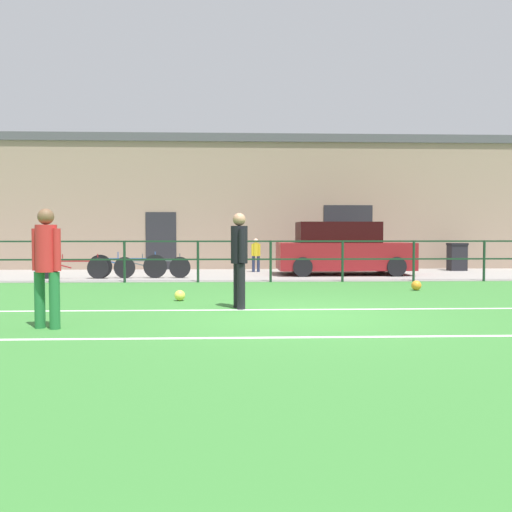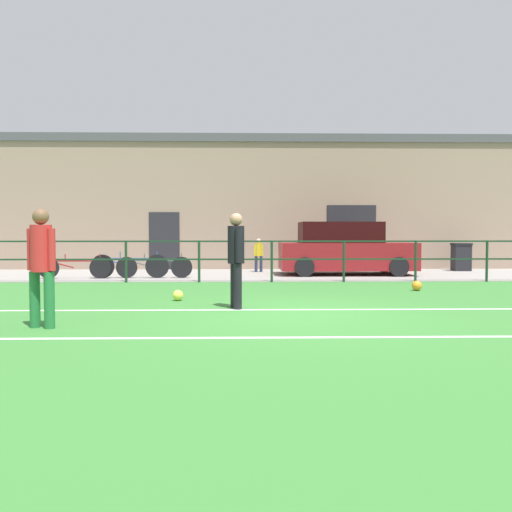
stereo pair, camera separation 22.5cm
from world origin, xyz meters
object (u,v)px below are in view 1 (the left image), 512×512
(spectator_child, at_px, (256,253))
(bicycle_parked_1, at_px, (152,267))
(trash_bin_0, at_px, (457,257))
(player_goalkeeper, at_px, (239,254))
(bicycle_parked_0, at_px, (72,268))
(soccer_ball_spare, at_px, (180,295))
(soccer_ball_match, at_px, (416,285))
(player_striker, at_px, (46,261))
(bicycle_parked_2, at_px, (128,266))
(parked_car_red, at_px, (342,250))

(spectator_child, bearing_deg, bicycle_parked_1, 38.85)
(bicycle_parked_1, relative_size, trash_bin_0, 2.32)
(player_goalkeeper, distance_m, bicycle_parked_0, 7.94)
(player_goalkeeper, bearing_deg, soccer_ball_spare, -147.93)
(bicycle_parked_1, bearing_deg, soccer_ball_match, -27.43)
(player_goalkeeper, height_order, soccer_ball_spare, player_goalkeeper)
(soccer_ball_match, bearing_deg, player_striker, -145.08)
(bicycle_parked_1, bearing_deg, player_goalkeeper, -68.63)
(bicycle_parked_0, relative_size, bicycle_parked_2, 0.92)
(player_goalkeeper, bearing_deg, bicycle_parked_1, -172.32)
(bicycle_parked_2, xyz_separation_m, trash_bin_0, (11.01, 2.79, 0.13))
(soccer_ball_spare, xyz_separation_m, trash_bin_0, (8.97, 8.04, 0.40))
(soccer_ball_spare, relative_size, trash_bin_0, 0.22)
(player_striker, height_order, bicycle_parked_1, player_striker)
(player_striker, bearing_deg, player_goalkeeper, -124.16)
(bicycle_parked_1, bearing_deg, bicycle_parked_2, -180.00)
(soccer_ball_spare, relative_size, bicycle_parked_0, 0.10)
(spectator_child, bearing_deg, bicycle_parked_2, 33.43)
(soccer_ball_spare, bearing_deg, trash_bin_0, 41.88)
(parked_car_red, relative_size, bicycle_parked_0, 1.99)
(player_striker, bearing_deg, soccer_ball_match, -124.70)
(soccer_ball_spare, height_order, spectator_child, spectator_child)
(soccer_ball_spare, distance_m, bicycle_parked_0, 6.28)
(parked_car_red, height_order, trash_bin_0, parked_car_red)
(soccer_ball_match, height_order, parked_car_red, parked_car_red)
(soccer_ball_spare, relative_size, bicycle_parked_1, 0.10)
(player_goalkeeper, relative_size, parked_car_red, 0.41)
(soccer_ball_match, height_order, trash_bin_0, trash_bin_0)
(bicycle_parked_2, bearing_deg, soccer_ball_match, -25.13)
(parked_car_red, xyz_separation_m, bicycle_parked_0, (-8.20, -1.34, -0.47))
(player_goalkeeper, distance_m, player_striker, 3.41)
(bicycle_parked_0, bearing_deg, player_striker, -76.11)
(parked_car_red, bearing_deg, bicycle_parked_2, -169.68)
(spectator_child, distance_m, bicycle_parked_1, 3.98)
(soccer_ball_match, height_order, bicycle_parked_2, bicycle_parked_2)
(spectator_child, xyz_separation_m, bicycle_parked_0, (-5.48, -2.53, -0.32))
(soccer_ball_match, distance_m, trash_bin_0, 7.23)
(parked_car_red, distance_m, trash_bin_0, 4.69)
(bicycle_parked_0, bearing_deg, player_goalkeeper, -52.50)
(bicycle_parked_2, bearing_deg, bicycle_parked_1, 0.00)
(parked_car_red, height_order, bicycle_parked_0, parked_car_red)
(soccer_ball_spare, height_order, trash_bin_0, trash_bin_0)
(player_striker, bearing_deg, soccer_ball_spare, -96.52)
(player_goalkeeper, relative_size, soccer_ball_spare, 8.03)
(spectator_child, xyz_separation_m, bicycle_parked_2, (-3.88, -2.39, -0.29))
(player_striker, relative_size, bicycle_parked_0, 0.81)
(trash_bin_0, bearing_deg, soccer_ball_match, -119.50)
(player_goalkeeper, height_order, soccer_ball_match, player_goalkeeper)
(player_goalkeeper, bearing_deg, trash_bin_0, 126.07)
(player_striker, height_order, parked_car_red, player_striker)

